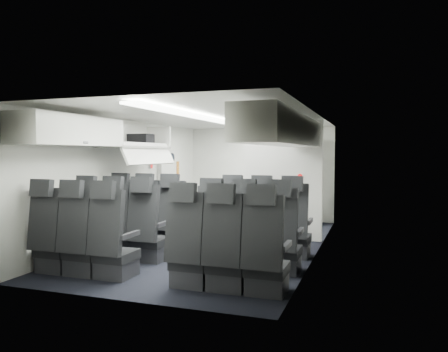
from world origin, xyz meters
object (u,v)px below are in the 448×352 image
Objects in this scene: seat_row_mid at (181,236)px; carry_on_bag at (140,141)px; seat_row_front at (205,226)px; boarding_door at (170,181)px; galley_unit at (298,181)px; seat_row_rear at (150,249)px; flight_attendant at (256,190)px.

carry_on_bag is at bearing 135.75° from seat_row_mid.
seat_row_front is 2.05m from carry_on_bag.
carry_on_bag reaches higher than seat_row_mid.
galley_unit is at bearing 24.28° from boarding_door.
galley_unit is 2.84m from boarding_door.
carry_on_bag reaches higher than seat_row_front.
seat_row_front is 1.79× the size of boarding_door.
seat_row_front is at bearing -106.28° from galley_unit.
seat_row_rear is at bearing -90.00° from seat_row_front.
boarding_door is 1.12× the size of flight_attendant.
galley_unit reaches higher than boarding_door.
boarding_door reaches higher than seat_row_rear.
seat_row_front is 1.00× the size of seat_row_rear.
carry_on_bag reaches higher than seat_row_rear.
seat_row_mid is 1.75× the size of galley_unit.
seat_row_front and seat_row_mid have the same top height.
carry_on_bag is (-2.40, -2.75, 0.82)m from galley_unit.
carry_on_bag reaches higher than boarding_door.
galley_unit is 4.40× the size of carry_on_bag.
carry_on_bag is (-1.76, -1.46, 0.94)m from flight_attendant.
seat_row_mid is 4.30m from galley_unit.
seat_row_front is at bearing -176.41° from flight_attendant.
flight_attendant is at bearing 40.87° from carry_on_bag.
flight_attendant is at bearing -116.37° from galley_unit.
seat_row_rear is at bearing -90.00° from seat_row_mid.
boarding_door is 4.31× the size of carry_on_bag.
flight_attendant reaches higher than seat_row_mid.
flight_attendant is (0.31, 3.77, 0.43)m from seat_row_rear.
seat_row_front and seat_row_rear have the same top height.
galley_unit is at bearing 79.35° from seat_row_rear.
seat_row_mid is at bearing -61.23° from boarding_door.
galley_unit is 3.73m from carry_on_bag.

